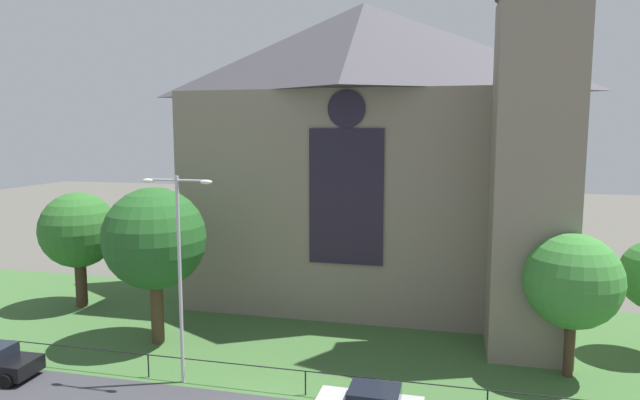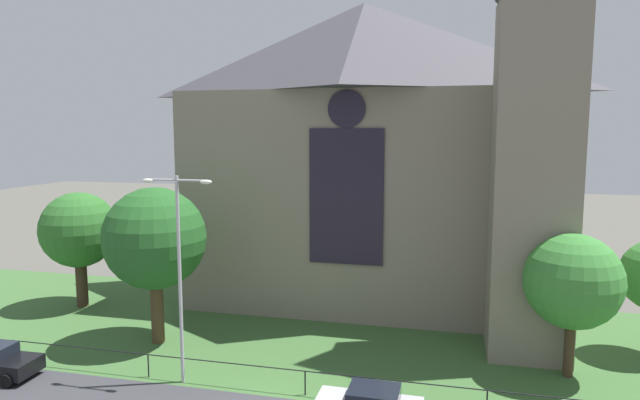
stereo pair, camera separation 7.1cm
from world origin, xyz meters
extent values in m
plane|color=#56544C|center=(0.00, 10.00, 0.00)|extent=(160.00, 160.00, 0.00)
cube|color=#3D6633|center=(0.00, 8.00, 0.00)|extent=(120.00, 20.00, 0.01)
cube|color=gray|center=(1.10, 17.85, 7.00)|extent=(22.00, 12.00, 14.00)
pyramid|color=#47444C|center=(1.10, 17.85, 17.00)|extent=(22.00, 12.00, 6.00)
cube|color=black|center=(1.10, 11.80, 7.70)|extent=(4.40, 0.16, 8.00)
cylinder|color=black|center=(1.10, 11.80, 12.80)|extent=(2.20, 0.15, 2.20)
cube|color=gray|center=(11.10, 9.85, 9.00)|extent=(4.00, 4.00, 18.00)
cylinder|color=black|center=(1.10, 2.50, 1.10)|extent=(30.62, 0.05, 0.05)
cylinder|color=black|center=(-14.21, 2.50, 0.55)|extent=(0.07, 0.07, 1.10)
cylinder|color=black|center=(-6.56, 2.50, 0.55)|extent=(0.06, 0.07, 1.10)
cylinder|color=black|center=(1.10, 2.50, 0.55)|extent=(0.06, 0.07, 1.10)
cylinder|color=#423021|center=(-16.52, 11.06, 1.65)|extent=(0.73, 0.73, 3.29)
sphere|color=#2D6B28|center=(-16.52, 11.06, 5.14)|extent=(4.92, 4.92, 4.92)
cylinder|color=#423021|center=(12.69, 7.26, 1.47)|extent=(0.46, 0.46, 2.95)
sphere|color=#387F33|center=(12.69, 7.26, 4.62)|extent=(4.46, 4.46, 4.46)
cylinder|color=#4C3823|center=(-8.36, 6.54, 1.87)|extent=(0.69, 0.69, 3.75)
sphere|color=#235B23|center=(-8.36, 6.54, 5.82)|extent=(5.51, 5.51, 5.51)
cylinder|color=#B2B2B7|center=(-4.73, 2.40, 4.79)|extent=(0.16, 0.16, 9.58)
cylinder|color=#B2B2B7|center=(-5.43, 2.40, 9.38)|extent=(1.40, 0.10, 0.10)
cylinder|color=#B2B2B7|center=(-4.03, 2.40, 9.38)|extent=(1.40, 0.10, 0.10)
ellipsoid|color=white|center=(-6.13, 2.40, 9.33)|extent=(0.57, 0.26, 0.20)
ellipsoid|color=white|center=(-3.33, 2.40, 9.33)|extent=(0.57, 0.26, 0.20)
cylinder|color=black|center=(-12.25, 1.79, 0.32)|extent=(0.64, 0.23, 0.64)
cylinder|color=black|center=(-12.20, -0.01, 0.32)|extent=(0.64, 0.23, 0.64)
cube|color=black|center=(4.37, 0.75, 1.23)|extent=(2.02, 1.62, 0.55)
camera|label=1|loc=(7.06, -19.68, 11.53)|focal=30.93mm
camera|label=2|loc=(7.13, -19.66, 11.53)|focal=30.93mm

